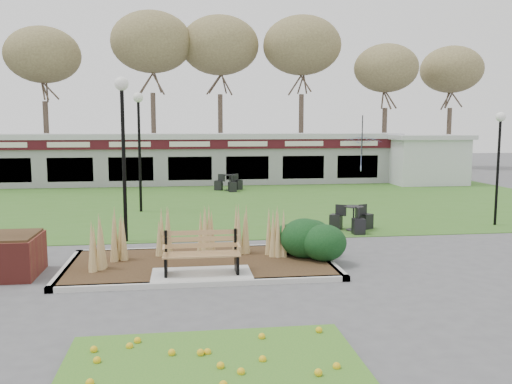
{
  "coord_description": "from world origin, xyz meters",
  "views": [
    {
      "loc": [
        -0.36,
        -11.57,
        3.39
      ],
      "look_at": [
        1.46,
        2.0,
        1.69
      ],
      "focal_mm": 38.0,
      "sensor_mm": 36.0,
      "label": 1
    }
  ],
  "objects": [
    {
      "name": "ground",
      "position": [
        0.0,
        0.0,
        0.0
      ],
      "size": [
        100.0,
        100.0,
        0.0
      ],
      "primitive_type": "plane",
      "color": "#515154",
      "rests_on": "ground"
    },
    {
      "name": "lawn",
      "position": [
        0.0,
        12.0,
        0.01
      ],
      "size": [
        34.0,
        16.0,
        0.02
      ],
      "primitive_type": "cube",
      "color": "#396A21",
      "rests_on": "ground"
    },
    {
      "name": "flower_bed",
      "position": [
        0.0,
        -4.6,
        0.07
      ],
      "size": [
        4.2,
        3.0,
        0.16
      ],
      "color": "#377621",
      "rests_on": "ground"
    },
    {
      "name": "planting_bed",
      "position": [
        1.27,
        1.35,
        0.37
      ],
      "size": [
        6.75,
        3.4,
        1.27
      ],
      "color": "#362115",
      "rests_on": "ground"
    },
    {
      "name": "park_bench",
      "position": [
        0.0,
        0.25,
        0.59
      ],
      "size": [
        1.7,
        0.66,
        0.93
      ],
      "color": "#AA8D4C",
      "rests_on": "ground"
    },
    {
      "name": "brick_planter",
      "position": [
        -4.4,
        1.0,
        0.48
      ],
      "size": [
        1.5,
        1.5,
        0.95
      ],
      "color": "maroon",
      "rests_on": "ground"
    },
    {
      "name": "food_pavilion",
      "position": [
        0.0,
        19.96,
        1.48
      ],
      "size": [
        24.6,
        3.4,
        2.9
      ],
      "color": "gray",
      "rests_on": "ground"
    },
    {
      "name": "service_hut",
      "position": [
        13.5,
        18.0,
        1.45
      ],
      "size": [
        4.4,
        3.4,
        2.83
      ],
      "color": "silver",
      "rests_on": "ground"
    },
    {
      "name": "tree_backdrop",
      "position": [
        0.0,
        28.0,
        8.36
      ],
      "size": [
        47.24,
        5.24,
        10.36
      ],
      "color": "#47382B",
      "rests_on": "ground"
    },
    {
      "name": "lamp_post_mid_left",
      "position": [
        -2.06,
        4.31,
        3.46
      ],
      "size": [
        0.39,
        0.39,
        4.74
      ],
      "color": "black",
      "rests_on": "ground"
    },
    {
      "name": "lamp_post_mid_right",
      "position": [
        -2.04,
        9.82,
        3.38
      ],
      "size": [
        0.38,
        0.38,
        4.63
      ],
      "color": "black",
      "rests_on": "ground"
    },
    {
      "name": "lamp_post_far_right",
      "position": [
        10.11,
        5.3,
        2.78
      ],
      "size": [
        0.32,
        0.32,
        3.82
      ],
      "color": "black",
      "rests_on": "ground"
    },
    {
      "name": "bistro_set_c",
      "position": [
        5.03,
        5.0,
        0.28
      ],
      "size": [
        1.49,
        1.31,
        0.79
      ],
      "color": "black",
      "rests_on": "ground"
    },
    {
      "name": "bistro_set_d",
      "position": [
        1.99,
        16.18,
        0.29
      ],
      "size": [
        1.53,
        1.44,
        0.82
      ],
      "color": "black",
      "rests_on": "ground"
    },
    {
      "name": "patio_umbrella",
      "position": [
        9.66,
        18.0,
        1.79
      ],
      "size": [
        2.55,
        2.59,
        2.82
      ],
      "color": "black",
      "rests_on": "ground"
    }
  ]
}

